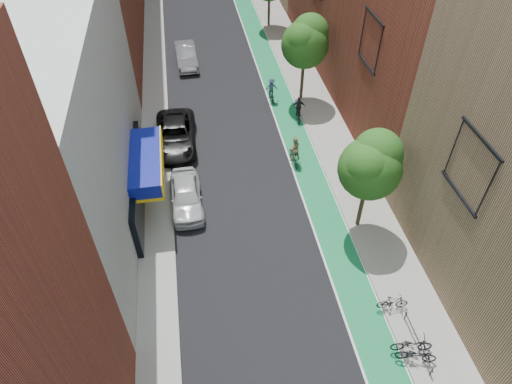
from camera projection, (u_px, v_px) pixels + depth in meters
name	position (u px, v px, depth m)	size (l,w,h in m)	color
bike_lane	(276.00, 88.00, 38.00)	(2.00, 68.00, 0.01)	#14754D
sidewalk_left	(155.00, 98.00, 36.75)	(2.00, 68.00, 0.15)	gray
sidewalk_right	(306.00, 84.00, 38.26)	(3.00, 68.00, 0.15)	gray
building_left_white	(41.00, 130.00, 23.49)	(8.00, 20.00, 12.00)	silver
tree_near	(371.00, 164.00, 23.57)	(3.40, 3.36, 6.42)	#332619
tree_mid	(306.00, 41.00, 33.42)	(3.55, 3.53, 6.74)	#332619
parked_car_white	(186.00, 196.00, 27.43)	(1.88, 4.67, 1.59)	silver
parked_car_black	(175.00, 135.00, 31.81)	(2.75, 5.97, 1.66)	black
parked_car_silver	(186.00, 56.00, 40.41)	(1.71, 4.91, 1.62)	#97999F
cyclist_lane_near	(294.00, 153.00, 30.30)	(0.90, 1.86, 2.08)	black
cyclist_lane_mid	(299.00, 112.00, 34.11)	(0.98, 1.71, 1.93)	black
cyclist_lane_far	(271.00, 91.00, 36.03)	(1.05, 1.70, 1.93)	black
parked_bike_near	(412.00, 344.00, 20.60)	(0.67, 1.91, 1.00)	black
parked_bike_mid	(393.00, 302.00, 22.24)	(0.44, 1.55, 0.93)	black
parked_bike_far	(416.00, 355.00, 20.27)	(0.63, 1.82, 0.95)	black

